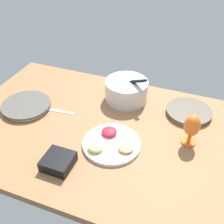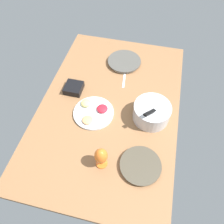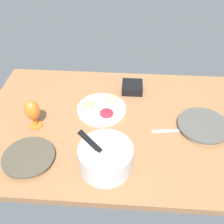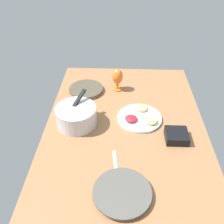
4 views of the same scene
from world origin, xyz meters
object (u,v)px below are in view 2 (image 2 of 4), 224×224
object	(u,v)px
dinner_plate_right	(140,166)
fruit_platter	(93,112)
mixing_bowl	(152,112)
square_bowl_black	(74,88)
hurricane_glass_orange	(101,156)
dinner_plate_left	(124,62)

from	to	relation	value
dinner_plate_right	fruit_platter	bearing A→B (deg)	-129.21
dinner_plate_right	mixing_bowl	bearing A→B (deg)	178.11
dinner_plate_right	square_bowl_black	distance (cm)	80.10
dinner_plate_right	hurricane_glass_orange	bearing A→B (deg)	-81.58
dinner_plate_right	fruit_platter	size ratio (longest dim) A/B	0.88
dinner_plate_left	dinner_plate_right	bearing A→B (deg)	17.52
hurricane_glass_orange	fruit_platter	bearing A→B (deg)	-156.15
mixing_bowl	dinner_plate_right	bearing A→B (deg)	-1.89
dinner_plate_right	hurricane_glass_orange	world-z (taller)	hurricane_glass_orange
fruit_platter	square_bowl_black	bearing A→B (deg)	-130.38
fruit_platter	hurricane_glass_orange	xyz separation A→B (cm)	(36.54, 16.15, 9.26)
mixing_bowl	fruit_platter	bearing A→B (deg)	-81.85
mixing_bowl	fruit_platter	distance (cm)	42.46
dinner_plate_right	fruit_platter	xyz separation A→B (cm)	(-32.95, -40.39, 0.00)
fruit_platter	square_bowl_black	world-z (taller)	square_bowl_black
mixing_bowl	hurricane_glass_orange	xyz separation A→B (cm)	(42.51, -25.53, 3.80)
dinner_plate_right	square_bowl_black	bearing A→B (deg)	-129.62
hurricane_glass_orange	square_bowl_black	bearing A→B (deg)	-145.58
dinner_plate_right	mixing_bowl	distance (cm)	39.33
dinner_plate_left	fruit_platter	world-z (taller)	fruit_platter
fruit_platter	dinner_plate_left	bearing A→B (deg)	168.94
hurricane_glass_orange	square_bowl_black	world-z (taller)	hurricane_glass_orange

